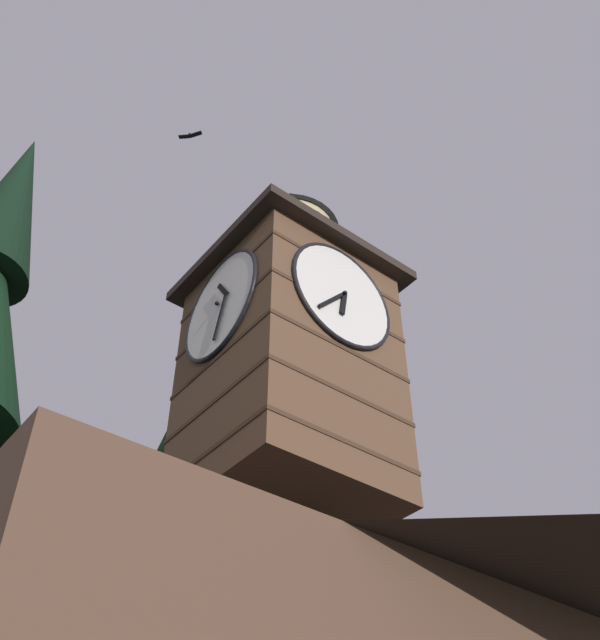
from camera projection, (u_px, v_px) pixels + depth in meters
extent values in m
pyramid|color=black|center=(266.00, 605.00, 14.20)|extent=(13.93, 12.33, 3.25)
cube|color=brown|center=(288.00, 389.00, 17.03)|extent=(3.77, 3.77, 6.14)
cube|color=#432E20|center=(287.00, 482.00, 15.48)|extent=(3.81, 3.81, 0.10)
cube|color=#432E20|center=(288.00, 434.00, 16.25)|extent=(3.81, 3.81, 0.10)
cube|color=#432E20|center=(288.00, 390.00, 17.01)|extent=(3.81, 3.81, 0.10)
cube|color=#432E20|center=(289.00, 350.00, 17.77)|extent=(3.81, 3.81, 0.10)
cube|color=#432E20|center=(289.00, 313.00, 18.53)|extent=(3.81, 3.81, 0.10)
cylinder|color=white|center=(342.00, 296.00, 16.86)|extent=(2.71, 0.10, 2.71)
torus|color=black|center=(343.00, 295.00, 16.84)|extent=(2.81, 0.10, 2.81)
cube|color=black|center=(343.00, 303.00, 16.55)|extent=(0.23, 0.04, 0.69)
cube|color=black|center=(332.00, 299.00, 16.35)|extent=(0.81, 0.04, 0.87)
sphere|color=black|center=(345.00, 293.00, 16.79)|extent=(0.10, 0.10, 0.10)
cylinder|color=white|center=(221.00, 305.00, 17.10)|extent=(0.10, 2.71, 2.71)
torus|color=black|center=(220.00, 305.00, 17.09)|extent=(0.10, 2.81, 2.81)
cube|color=black|center=(223.00, 290.00, 17.13)|extent=(0.04, 0.48, 0.63)
cube|color=black|center=(220.00, 318.00, 16.61)|extent=(0.04, 0.40, 1.09)
sphere|color=black|center=(217.00, 303.00, 17.05)|extent=(0.10, 0.10, 0.10)
cube|color=#2D231E|center=(290.00, 286.00, 19.14)|extent=(4.47, 4.47, 0.25)
cylinder|color=#D1BC84|center=(290.00, 257.00, 19.85)|extent=(2.34, 2.34, 1.87)
cylinder|color=#2D2319|center=(290.00, 274.00, 19.43)|extent=(2.40, 2.40, 0.10)
cylinder|color=#2D2319|center=(290.00, 257.00, 19.85)|extent=(2.40, 2.40, 0.10)
cylinder|color=#2D2319|center=(290.00, 240.00, 20.26)|extent=(2.40, 2.40, 0.10)
cone|color=#384251|center=(291.00, 215.00, 20.94)|extent=(2.64, 2.64, 1.44)
sphere|color=#384251|center=(291.00, 196.00, 21.48)|extent=(0.16, 0.16, 0.16)
cone|color=black|center=(157.00, 584.00, 19.77)|extent=(3.58, 3.58, 2.82)
cone|color=black|center=(166.00, 510.00, 21.15)|extent=(2.74, 2.74, 3.22)
cone|color=black|center=(174.00, 451.00, 22.41)|extent=(1.90, 1.90, 3.28)
cone|color=black|center=(11.00, 203.00, 18.19)|extent=(1.98, 1.98, 4.99)
ellipsoid|color=black|center=(190.00, 135.00, 23.50)|extent=(0.21, 0.20, 0.10)
cube|color=black|center=(184.00, 137.00, 23.53)|extent=(0.33, 0.37, 0.10)
cube|color=black|center=(196.00, 134.00, 23.47)|extent=(0.33, 0.37, 0.10)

